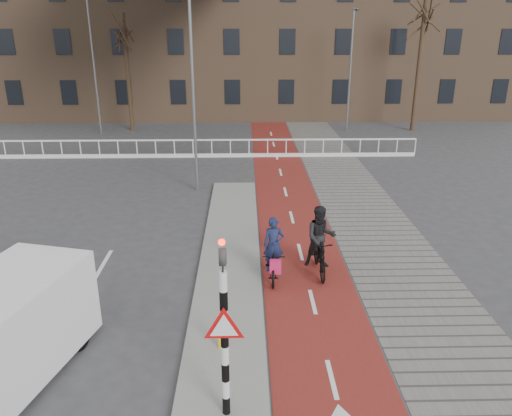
{
  "coord_description": "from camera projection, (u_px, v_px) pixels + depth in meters",
  "views": [
    {
      "loc": [
        -0.23,
        -9.23,
        6.77
      ],
      "look_at": [
        0.1,
        5.0,
        1.5
      ],
      "focal_mm": 35.0,
      "sensor_mm": 36.0,
      "label": 1
    }
  ],
  "objects": [
    {
      "name": "ground",
      "position": [
        257.0,
        350.0,
        11.01
      ],
      "size": [
        120.0,
        120.0,
        0.0
      ],
      "primitive_type": "plane",
      "color": "#38383A",
      "rests_on": "ground"
    },
    {
      "name": "bike_lane",
      "position": [
        287.0,
        200.0,
        20.42
      ],
      "size": [
        2.5,
        60.0,
        0.01
      ],
      "primitive_type": "cube",
      "color": "maroon",
      "rests_on": "ground"
    },
    {
      "name": "sidewalk",
      "position": [
        355.0,
        199.0,
        20.48
      ],
      "size": [
        3.0,
        60.0,
        0.01
      ],
      "primitive_type": "cube",
      "color": "slate",
      "rests_on": "ground"
    },
    {
      "name": "curb_island",
      "position": [
        230.0,
        266.0,
        14.72
      ],
      "size": [
        1.8,
        16.0,
        0.12
      ],
      "primitive_type": "cube",
      "color": "gray",
      "rests_on": "ground"
    },
    {
      "name": "traffic_signal",
      "position": [
        224.0,
        325.0,
        8.41
      ],
      "size": [
        0.8,
        0.8,
        3.68
      ],
      "color": "black",
      "rests_on": "curb_island"
    },
    {
      "name": "bollard",
      "position": [
        220.0,
        332.0,
        10.77
      ],
      "size": [
        0.12,
        0.12,
        0.8
      ],
      "primitive_type": "cylinder",
      "color": "yellow",
      "rests_on": "curb_island"
    },
    {
      "name": "cyclist_near",
      "position": [
        274.0,
        259.0,
        13.91
      ],
      "size": [
        0.67,
        1.74,
        1.81
      ],
      "rotation": [
        0.0,
        0.0,
        -0.04
      ],
      "color": "black",
      "rests_on": "bike_lane"
    },
    {
      "name": "cyclist_far",
      "position": [
        320.0,
        246.0,
        14.1
      ],
      "size": [
        0.88,
        1.92,
        2.04
      ],
      "rotation": [
        0.0,
        0.0,
        0.01
      ],
      "color": "black",
      "rests_on": "bike_lane"
    },
    {
      "name": "railing",
      "position": [
        156.0,
        152.0,
        26.73
      ],
      "size": [
        28.0,
        0.1,
        0.99
      ],
      "color": "silver",
      "rests_on": "ground"
    },
    {
      "name": "townhouse_row",
      "position": [
        208.0,
        9.0,
        38.23
      ],
      "size": [
        46.0,
        10.0,
        15.9
      ],
      "color": "#7F6047",
      "rests_on": "ground"
    },
    {
      "name": "tree_mid",
      "position": [
        128.0,
        74.0,
        32.42
      ],
      "size": [
        0.27,
        0.27,
        7.42
      ],
      "primitive_type": "cylinder",
      "color": "#312216",
      "rests_on": "ground"
    },
    {
      "name": "tree_right",
      "position": [
        419.0,
        67.0,
        32.25
      ],
      "size": [
        0.26,
        0.26,
        8.28
      ],
      "primitive_type": "cylinder",
      "color": "#312216",
      "rests_on": "ground"
    },
    {
      "name": "streetlight_near",
      "position": [
        193.0,
        90.0,
        20.1
      ],
      "size": [
        0.12,
        0.12,
        8.54
      ],
      "primitive_type": "cylinder",
      "color": "slate",
      "rests_on": "ground"
    },
    {
      "name": "streetlight_left",
      "position": [
        94.0,
        63.0,
        31.15
      ],
      "size": [
        0.12,
        0.12,
        8.91
      ],
      "primitive_type": "cylinder",
      "color": "slate",
      "rests_on": "ground"
    },
    {
      "name": "streetlight_right",
      "position": [
        350.0,
        72.0,
        32.29
      ],
      "size": [
        0.12,
        0.12,
        7.7
      ],
      "primitive_type": "cylinder",
      "color": "slate",
      "rests_on": "ground"
    }
  ]
}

